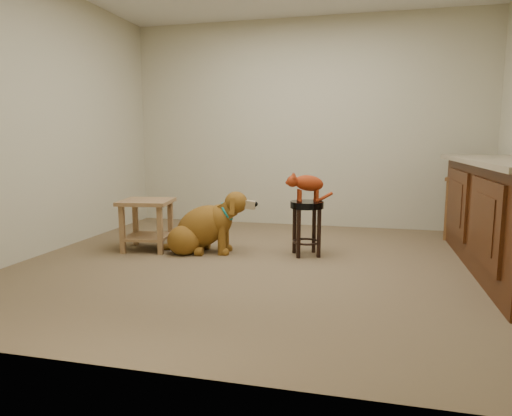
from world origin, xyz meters
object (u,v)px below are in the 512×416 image
(golden_retriever, at_px, (203,228))
(padded_stool, at_px, (307,217))
(wood_stool, at_px, (464,207))
(side_table, at_px, (147,217))
(tabby_kitten, at_px, (306,184))

(golden_retriever, bearing_deg, padded_stool, 0.96)
(wood_stool, height_order, side_table, wood_stool)
(padded_stool, relative_size, tabby_kitten, 1.21)
(golden_retriever, relative_size, tabby_kitten, 2.38)
(tabby_kitten, bearing_deg, side_table, 164.63)
(padded_stool, distance_m, wood_stool, 1.96)
(wood_stool, bearing_deg, side_table, -158.22)
(padded_stool, distance_m, golden_retriever, 1.02)
(side_table, xyz_separation_m, golden_retriever, (0.59, 0.03, -0.09))
(padded_stool, bearing_deg, tabby_kitten, -165.26)
(side_table, bearing_deg, wood_stool, 21.78)
(side_table, bearing_deg, padded_stool, 5.16)
(padded_stool, xyz_separation_m, side_table, (-1.59, -0.14, -0.04))
(wood_stool, relative_size, tabby_kitten, 1.61)
(golden_retriever, bearing_deg, wood_stool, 19.93)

